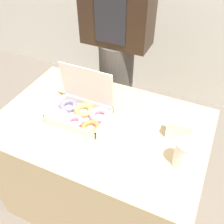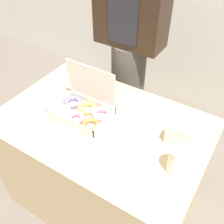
% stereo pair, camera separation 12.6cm
% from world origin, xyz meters
% --- Properties ---
extents(ground_plane, '(14.00, 14.00, 0.00)m').
position_xyz_m(ground_plane, '(0.00, 0.00, 0.00)').
color(ground_plane, '#665B51').
extents(table, '(1.10, 0.72, 0.73)m').
position_xyz_m(table, '(0.00, 0.00, 0.37)').
color(table, tan).
rests_on(table, ground_plane).
extents(donut_box, '(0.33, 0.23, 0.26)m').
position_xyz_m(donut_box, '(-0.12, -0.00, 0.77)').
color(donut_box, silver).
rests_on(donut_box, table).
extents(coffee_cup, '(0.09, 0.09, 0.14)m').
position_xyz_m(coffee_cup, '(0.44, -0.09, 0.80)').
color(coffee_cup, white).
rests_on(coffee_cup, table).
extents(napkin_holder, '(0.12, 0.05, 0.11)m').
position_xyz_m(napkin_holder, '(0.39, 0.07, 0.78)').
color(napkin_holder, silver).
rests_on(napkin_holder, table).
extents(person_customer, '(0.44, 0.24, 1.68)m').
position_xyz_m(person_customer, '(-0.18, 0.60, 0.91)').
color(person_customer, '#4C4742').
rests_on(person_customer, ground_plane).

